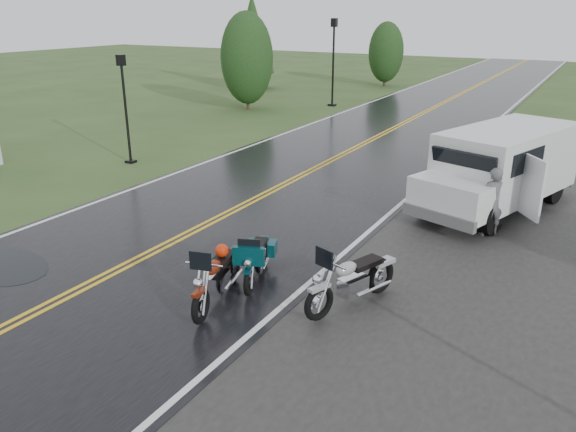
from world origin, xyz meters
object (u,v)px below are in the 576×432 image
Objects in this scene: motorcycle_red at (200,293)px; motorcycle_teal at (248,271)px; lamp_post_far_left at (333,63)px; motorcycle_silver at (319,290)px; person_at_van at (491,203)px; lamp_post_near_left at (126,110)px; van_white at (432,176)px.

motorcycle_red reaches higher than motorcycle_teal.
lamp_post_far_left reaches higher than motorcycle_teal.
motorcycle_red is 2.05m from motorcycle_silver.
motorcycle_red is 1.27m from motorcycle_teal.
person_at_van reaches higher than motorcycle_silver.
motorcycle_red is 0.98× the size of motorcycle_silver.
person_at_van is 0.45× the size of lamp_post_near_left.
lamp_post_near_left is at bearing 124.63° from motorcycle_teal.
lamp_post_near_left reaches higher than van_white.
lamp_post_far_left reaches higher than motorcycle_red.
motorcycle_red is at bearing -127.79° from motorcycle_silver.
lamp_post_far_left is (-11.72, 16.00, 1.55)m from person_at_van.
motorcycle_red is 7.59m from van_white.
motorcycle_silver is 6.27m from van_white.
van_white is at bearing -1.47° from lamp_post_near_left.
motorcycle_teal is (0.17, 1.26, -0.08)m from motorcycle_red.
person_at_van is 12.67m from lamp_post_near_left.
person_at_van is 0.35× the size of lamp_post_far_left.
motorcycle_red is at bearing -118.35° from motorcycle_teal.
motorcycle_red is at bearing -39.99° from lamp_post_near_left.
lamp_post_far_left reaches higher than lamp_post_near_left.
lamp_post_far_left is (-10.07, 15.38, 1.27)m from van_white.
lamp_post_near_left is at bearing -43.68° from person_at_van.
motorcycle_teal is at bearing 67.65° from motorcycle_red.
motorcycle_teal is 0.50× the size of lamp_post_near_left.
motorcycle_teal is at bearing 18.90° from person_at_van.
lamp_post_near_left is (-12.60, 0.90, 1.05)m from person_at_van.
lamp_post_near_left reaches higher than motorcycle_silver.
motorcycle_silver is 23.87m from lamp_post_far_left.
lamp_post_far_left is (-8.37, 21.46, 1.84)m from motorcycle_teal.
motorcycle_teal is at bearing -34.52° from lamp_post_near_left.
van_white reaches higher than person_at_van.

